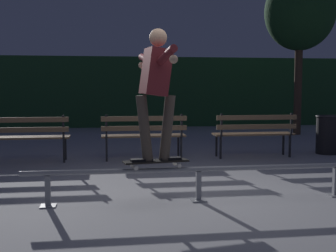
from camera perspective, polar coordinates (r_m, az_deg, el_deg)
ground_plane at (r=5.59m, az=3.62°, el=-9.25°), size 90.00×90.00×0.00m
hedge_backdrop at (r=15.80m, az=-4.17°, el=4.44°), size 24.00×1.20×2.44m
grind_rail at (r=5.37m, az=4.00°, el=-6.27°), size 4.20×0.18×0.42m
skateboard at (r=5.25m, az=-1.57°, el=-4.66°), size 0.80×0.33×0.09m
skateboarder at (r=5.18m, az=-1.56°, el=5.60°), size 0.63×1.39×1.56m
park_bench_leftmost at (r=8.41m, az=-18.14°, el=-0.97°), size 1.60×0.41×0.88m
park_bench_left_center at (r=8.31m, az=-3.16°, el=-0.79°), size 1.60×0.41×0.88m
park_bench_right_center at (r=8.78m, az=11.19°, el=-0.57°), size 1.60×0.41×0.88m
tree_far_right at (r=13.55m, az=16.77°, el=13.91°), size 2.01×2.01×4.66m
trash_can at (r=9.71m, az=20.08°, el=-0.99°), size 0.52×0.52×0.80m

